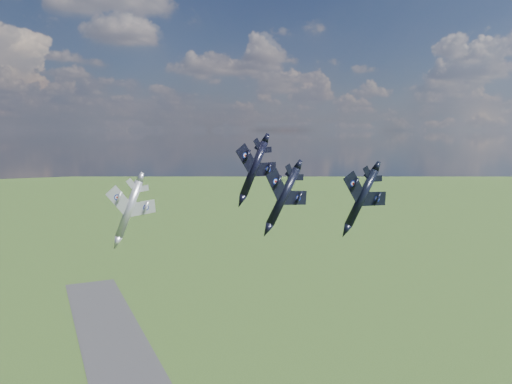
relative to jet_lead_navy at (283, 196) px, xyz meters
name	(u,v)px	position (x,y,z in m)	size (l,w,h in m)	color
jet_lead_navy	(283,196)	(0.00, 0.00, 0.00)	(10.38, 14.47, 2.99)	black
jet_right_navy	(362,198)	(5.96, -13.36, 1.08)	(8.91, 12.43, 2.57)	black
jet_high_navy	(254,169)	(-1.16, 9.42, 3.98)	(10.50, 14.64, 3.03)	black
jet_left_silver	(129,209)	(-24.48, 4.61, -1.21)	(9.02, 12.57, 2.60)	#B3B5BF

